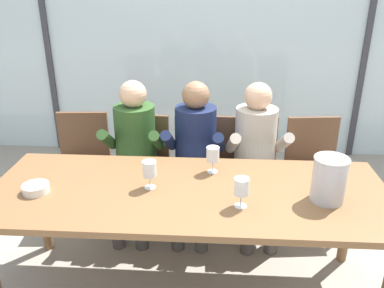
% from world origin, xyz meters
% --- Properties ---
extents(ground, '(14.00, 14.00, 0.00)m').
position_xyz_m(ground, '(0.00, 1.00, 0.00)').
color(ground, '#9E9384').
extents(window_glass_panel, '(7.60, 0.03, 2.60)m').
position_xyz_m(window_glass_panel, '(0.00, 2.30, 1.30)').
color(window_glass_panel, silver).
rests_on(window_glass_panel, ground).
extents(window_mullion_left, '(0.06, 0.06, 2.60)m').
position_xyz_m(window_mullion_left, '(-1.71, 2.28, 1.30)').
color(window_mullion_left, '#38383D').
rests_on(window_mullion_left, ground).
extents(window_mullion_right, '(0.06, 0.06, 2.60)m').
position_xyz_m(window_mullion_right, '(1.71, 2.28, 1.30)').
color(window_mullion_right, '#38383D').
rests_on(window_mullion_right, ground).
extents(hillside_vineyard, '(13.60, 2.40, 2.16)m').
position_xyz_m(hillside_vineyard, '(0.00, 6.17, 1.08)').
color(hillside_vineyard, '#477A38').
rests_on(hillside_vineyard, ground).
extents(dining_table, '(2.40, 0.92, 0.75)m').
position_xyz_m(dining_table, '(0.00, 0.00, 0.68)').
color(dining_table, brown).
rests_on(dining_table, ground).
extents(chair_near_curtain, '(0.47, 0.47, 0.89)m').
position_xyz_m(chair_near_curtain, '(-0.95, 0.88, 0.52)').
color(chair_near_curtain, brown).
rests_on(chair_near_curtain, ground).
extents(chair_left_of_center, '(0.47, 0.47, 0.89)m').
position_xyz_m(chair_left_of_center, '(-0.44, 0.85, 0.52)').
color(chair_left_of_center, brown).
rests_on(chair_left_of_center, ground).
extents(chair_center, '(0.44, 0.44, 0.89)m').
position_xyz_m(chair_center, '(0.03, 0.85, 0.52)').
color(chair_center, brown).
rests_on(chair_center, ground).
extents(chair_right_of_center, '(0.46, 0.46, 0.89)m').
position_xyz_m(chair_right_of_center, '(0.45, 0.86, 0.52)').
color(chair_right_of_center, brown).
rests_on(chair_right_of_center, ground).
extents(chair_near_window_right, '(0.48, 0.48, 0.89)m').
position_xyz_m(chair_near_window_right, '(0.95, 0.88, 0.52)').
color(chair_near_window_right, brown).
rests_on(chair_near_window_right, ground).
extents(person_olive_shirt, '(0.46, 0.61, 1.21)m').
position_xyz_m(person_olive_shirt, '(-0.48, 0.73, 0.69)').
color(person_olive_shirt, '#2D5123').
rests_on(person_olive_shirt, ground).
extents(person_navy_polo, '(0.48, 0.62, 1.21)m').
position_xyz_m(person_navy_polo, '(-0.00, 0.73, 0.69)').
color(person_navy_polo, '#192347').
rests_on(person_navy_polo, ground).
extents(person_beige_jumper, '(0.49, 0.63, 1.21)m').
position_xyz_m(person_beige_jumper, '(0.47, 0.73, 0.69)').
color(person_beige_jumper, '#B7AD9E').
rests_on(person_beige_jumper, ground).
extents(ice_bucket_primary, '(0.20, 0.20, 0.27)m').
position_xyz_m(ice_bucket_primary, '(0.79, -0.07, 0.88)').
color(ice_bucket_primary, '#B7B7BC').
rests_on(ice_bucket_primary, dining_table).
extents(tasting_bowl, '(0.16, 0.16, 0.05)m').
position_xyz_m(tasting_bowl, '(-0.90, -0.08, 0.77)').
color(tasting_bowl, silver).
rests_on(tasting_bowl, dining_table).
extents(wine_glass_by_left_taster, '(0.08, 0.08, 0.17)m').
position_xyz_m(wine_glass_by_left_taster, '(0.30, -0.17, 0.86)').
color(wine_glass_by_left_taster, silver).
rests_on(wine_glass_by_left_taster, dining_table).
extents(wine_glass_near_bucket, '(0.08, 0.08, 0.17)m').
position_xyz_m(wine_glass_near_bucket, '(-0.23, 0.01, 0.86)').
color(wine_glass_near_bucket, silver).
rests_on(wine_glass_near_bucket, dining_table).
extents(wine_glass_center_pour, '(0.08, 0.08, 0.17)m').
position_xyz_m(wine_glass_center_pour, '(0.14, 0.25, 0.87)').
color(wine_glass_center_pour, silver).
rests_on(wine_glass_center_pour, dining_table).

